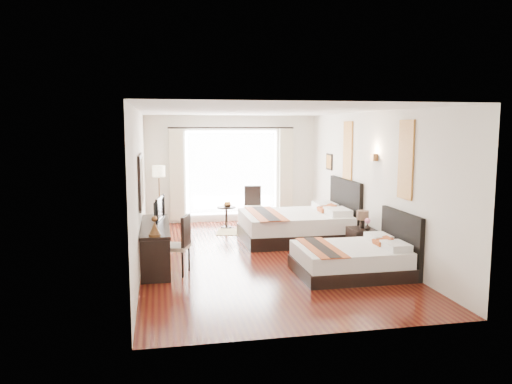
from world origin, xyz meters
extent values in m
cube|color=#3D0D0B|center=(0.00, 0.00, -0.01)|extent=(4.50, 7.50, 0.01)
cube|color=white|center=(0.00, 0.00, 2.79)|extent=(4.50, 7.50, 0.02)
cube|color=silver|center=(2.25, 0.00, 1.40)|extent=(0.01, 7.50, 2.80)
cube|color=silver|center=(-2.25, 0.00, 1.40)|extent=(0.01, 7.50, 2.80)
cube|color=silver|center=(0.00, 3.75, 1.40)|extent=(4.50, 0.01, 2.80)
cube|color=silver|center=(0.00, -3.75, 1.40)|extent=(4.50, 0.01, 2.80)
cube|color=white|center=(0.00, 3.73, 1.30)|extent=(2.40, 0.02, 2.20)
cube|color=white|center=(0.00, 3.67, 1.30)|extent=(2.30, 0.02, 2.10)
cube|color=#BFB594|center=(-1.45, 3.63, 1.28)|extent=(0.35, 0.14, 2.35)
cube|color=#BFB594|center=(1.45, 3.63, 1.28)|extent=(0.35, 0.14, 2.35)
cube|color=#934415|center=(2.23, -1.45, 1.95)|extent=(0.03, 0.50, 1.35)
cube|color=#934415|center=(2.23, 1.20, 1.95)|extent=(0.03, 0.50, 1.35)
cube|color=#4E341C|center=(2.19, -0.28, 1.92)|extent=(0.10, 0.14, 0.14)
cube|color=black|center=(-2.22, -0.24, 1.55)|extent=(0.04, 1.25, 0.95)
cube|color=white|center=(-2.19, -0.24, 1.55)|extent=(0.01, 1.12, 0.82)
cube|color=black|center=(1.26, -1.45, 0.11)|extent=(1.81, 1.41, 0.22)
cube|color=silver|center=(1.26, -1.45, 0.35)|extent=(1.75, 1.37, 0.26)
cube|color=black|center=(2.20, -1.45, 0.53)|extent=(0.08, 1.41, 1.06)
cube|color=#8F4617|center=(0.75, -1.45, 0.49)|extent=(0.48, 1.47, 0.02)
cube|color=black|center=(1.01, 1.20, 0.14)|extent=(2.29, 1.79, 0.28)
cube|color=silver|center=(1.01, 1.20, 0.45)|extent=(2.23, 1.75, 0.34)
cube|color=black|center=(2.20, 1.20, 0.67)|extent=(0.08, 1.79, 1.34)
cube|color=#8F4617|center=(0.37, 1.20, 0.62)|extent=(0.62, 1.85, 0.02)
cube|color=black|center=(1.97, -0.28, 0.27)|extent=(0.45, 0.55, 0.53)
cylinder|color=black|center=(2.01, -0.23, 0.60)|extent=(0.10, 0.10, 0.20)
cylinder|color=#3B291C|center=(2.01, -0.23, 0.79)|extent=(0.24, 0.24, 0.18)
imported|color=black|center=(2.01, -0.47, 0.56)|extent=(0.15, 0.15, 0.13)
cube|color=black|center=(-1.99, -0.24, 0.38)|extent=(0.50, 2.20, 0.76)
imported|color=black|center=(-1.97, 0.13, 0.98)|extent=(0.24, 0.79, 0.45)
cube|color=#BFB193|center=(-1.67, -0.84, 0.47)|extent=(0.60, 0.60, 0.06)
cube|color=black|center=(-1.47, -0.91, 0.75)|extent=(0.19, 0.43, 0.52)
cylinder|color=black|center=(-1.90, 3.24, 0.01)|extent=(0.23, 0.23, 0.03)
cylinder|color=#4E341C|center=(-1.90, 3.24, 0.68)|extent=(0.03, 0.03, 1.32)
cylinder|color=#F4E8BF|center=(-1.90, 3.24, 1.42)|extent=(0.31, 0.31, 0.27)
cylinder|color=black|center=(-0.27, 2.89, 0.27)|extent=(0.46, 0.46, 0.53)
imported|color=#4D391B|center=(-0.24, 2.90, 0.56)|extent=(0.23, 0.23, 0.06)
cube|color=#BFB193|center=(0.44, 3.06, 0.46)|extent=(0.53, 0.53, 0.06)
cube|color=black|center=(0.47, 3.26, 0.74)|extent=(0.43, 0.13, 0.51)
cube|color=tan|center=(0.00, 2.28, 0.01)|extent=(1.28, 1.00, 0.01)
camera|label=1|loc=(-1.91, -9.27, 2.51)|focal=35.00mm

